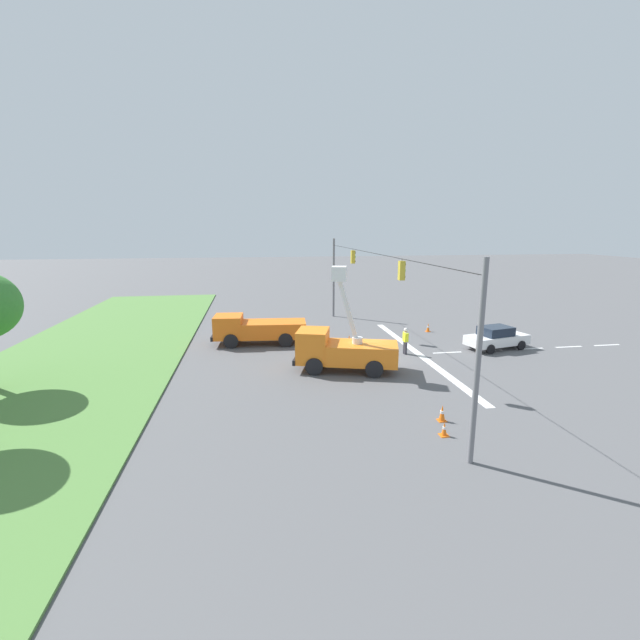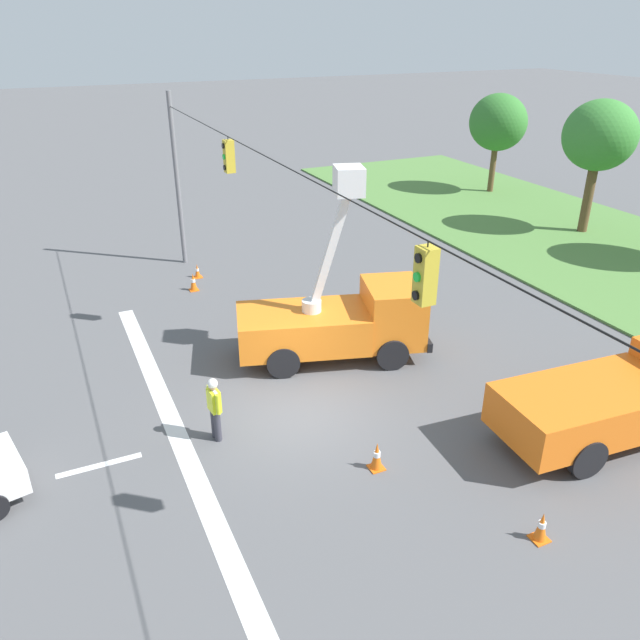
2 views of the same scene
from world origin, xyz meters
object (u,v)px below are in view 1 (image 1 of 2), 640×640
at_px(sedan_white, 496,337).
at_px(road_worker, 405,339).
at_px(utility_truck_bucket_lift, 342,348).
at_px(utility_truck_support_near, 257,329).
at_px(traffic_cone_mid_left, 315,330).
at_px(traffic_cone_foreground_left, 428,327).
at_px(traffic_cone_near_bucket, 442,413).
at_px(traffic_cone_mid_right, 444,429).
at_px(traffic_cone_foreground_right, 349,340).

bearing_deg(sedan_white, road_worker, 92.33).
bearing_deg(utility_truck_bucket_lift, utility_truck_support_near, 35.50).
bearing_deg(traffic_cone_mid_left, road_worker, -140.41).
relative_size(sedan_white, road_worker, 2.59).
bearing_deg(traffic_cone_mid_left, utility_truck_support_near, 114.50).
xyz_separation_m(utility_truck_bucket_lift, traffic_cone_mid_left, (8.74, 0.32, -0.99)).
height_order(sedan_white, traffic_cone_foreground_left, sedan_white).
bearing_deg(traffic_cone_near_bucket, traffic_cone_mid_left, 11.29).
bearing_deg(utility_truck_support_near, sedan_white, -103.41).
distance_m(utility_truck_bucket_lift, utility_truck_support_near, 8.24).
bearing_deg(traffic_cone_mid_right, sedan_white, -38.39).
height_order(traffic_cone_mid_right, traffic_cone_near_bucket, traffic_cone_near_bucket).
bearing_deg(traffic_cone_foreground_right, road_worker, -131.37).
bearing_deg(traffic_cone_near_bucket, utility_truck_support_near, 28.78).
bearing_deg(traffic_cone_foreground_right, traffic_cone_mid_left, 29.95).
xyz_separation_m(road_worker, traffic_cone_mid_right, (-11.10, 2.40, -0.72)).
xyz_separation_m(utility_truck_support_near, traffic_cone_mid_right, (-15.22, -7.17, -0.83)).
relative_size(utility_truck_support_near, traffic_cone_mid_right, 11.40).
relative_size(traffic_cone_foreground_right, traffic_cone_mid_left, 1.05).
bearing_deg(utility_truck_bucket_lift, traffic_cone_foreground_right, -17.08).
xyz_separation_m(utility_truck_bucket_lift, traffic_cone_mid_right, (-8.51, -2.38, -1.06)).
distance_m(road_worker, traffic_cone_mid_left, 8.02).
bearing_deg(traffic_cone_near_bucket, sedan_white, -40.17).
relative_size(road_worker, traffic_cone_near_bucket, 2.47).
bearing_deg(traffic_cone_near_bucket, traffic_cone_mid_right, 158.96).
distance_m(utility_truck_bucket_lift, traffic_cone_near_bucket, 7.85).
xyz_separation_m(traffic_cone_mid_left, traffic_cone_mid_right, (-17.26, -2.70, -0.07)).
bearing_deg(road_worker, traffic_cone_mid_left, 39.59).
bearing_deg(road_worker, traffic_cone_foreground_right, 48.63).
height_order(utility_truck_bucket_lift, traffic_cone_foreground_left, utility_truck_bucket_lift).
distance_m(utility_truck_bucket_lift, traffic_cone_foreground_right, 5.68).
bearing_deg(traffic_cone_mid_left, traffic_cone_foreground_left, -92.93).
xyz_separation_m(sedan_white, traffic_cone_foreground_left, (5.43, 2.62, -0.45)).
relative_size(traffic_cone_foreground_right, traffic_cone_near_bucket, 1.03).
relative_size(traffic_cone_foreground_left, traffic_cone_near_bucket, 0.97).
relative_size(traffic_cone_foreground_left, traffic_cone_mid_left, 0.99).
height_order(traffic_cone_foreground_left, traffic_cone_mid_right, traffic_cone_foreground_left).
relative_size(traffic_cone_foreground_right, traffic_cone_mid_right, 1.25).
relative_size(road_worker, traffic_cone_mid_right, 3.00).
bearing_deg(traffic_cone_mid_left, sedan_white, -116.72).
xyz_separation_m(sedan_white, traffic_cone_near_bucket, (-10.09, 8.51, -0.44)).
height_order(sedan_white, road_worker, road_worker).
height_order(traffic_cone_foreground_right, traffic_cone_mid_left, traffic_cone_foreground_right).
relative_size(utility_truck_support_near, traffic_cone_foreground_left, 9.67).
bearing_deg(utility_truck_bucket_lift, traffic_cone_foreground_left, -46.66).
bearing_deg(traffic_cone_mid_left, traffic_cone_mid_right, -171.11).
relative_size(traffic_cone_mid_right, traffic_cone_near_bucket, 0.82).
xyz_separation_m(traffic_cone_foreground_left, traffic_cone_near_bucket, (-15.51, 5.90, 0.01)).
bearing_deg(road_worker, utility_truck_bucket_lift, 118.38).
bearing_deg(traffic_cone_near_bucket, traffic_cone_foreground_right, 5.59).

